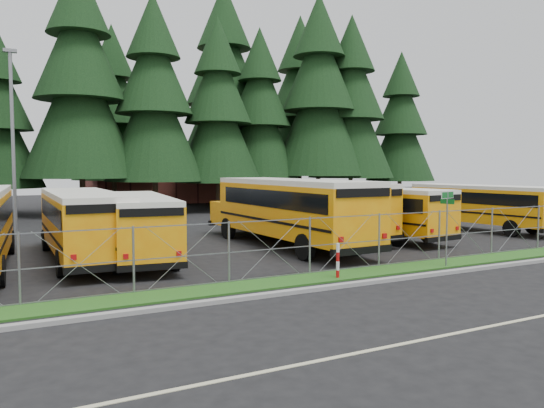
% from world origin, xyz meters
% --- Properties ---
extents(ground, '(120.00, 120.00, 0.00)m').
position_xyz_m(ground, '(0.00, 0.00, 0.00)').
color(ground, black).
rests_on(ground, ground).
extents(curb, '(50.00, 0.25, 0.12)m').
position_xyz_m(curb, '(0.00, -3.10, 0.06)').
color(curb, gray).
rests_on(curb, ground).
extents(grass_verge, '(50.00, 1.40, 0.06)m').
position_xyz_m(grass_verge, '(0.00, -1.70, 0.03)').
color(grass_verge, '#1A4A15').
rests_on(grass_verge, ground).
extents(chainlink_fence, '(44.00, 0.10, 2.00)m').
position_xyz_m(chainlink_fence, '(0.00, -1.00, 1.00)').
color(chainlink_fence, gray).
rests_on(chainlink_fence, ground).
extents(brick_building, '(22.00, 10.00, 6.00)m').
position_xyz_m(brick_building, '(6.00, 40.00, 3.00)').
color(brick_building, maroon).
rests_on(brick_building, ground).
extents(bus_1, '(2.54, 10.48, 2.74)m').
position_xyz_m(bus_1, '(-10.50, 5.54, 1.37)').
color(bus_1, orange).
rests_on(bus_1, ground).
extents(bus_2, '(3.52, 10.03, 2.57)m').
position_xyz_m(bus_2, '(-8.51, 4.86, 1.29)').
color(bus_2, orange).
rests_on(bus_2, ground).
extents(bus_4, '(3.13, 12.04, 3.14)m').
position_xyz_m(bus_4, '(-1.55, 4.94, 1.57)').
color(bus_4, orange).
rests_on(bus_4, ground).
extents(bus_5, '(3.69, 11.44, 2.95)m').
position_xyz_m(bus_5, '(0.87, 6.85, 1.47)').
color(bus_5, orange).
rests_on(bus_5, ground).
extents(bus_6, '(3.47, 10.33, 2.66)m').
position_xyz_m(bus_6, '(3.79, 5.58, 1.33)').
color(bus_6, orange).
rests_on(bus_6, ground).
extents(bus_east, '(3.40, 10.28, 2.65)m').
position_xyz_m(bus_east, '(11.43, 5.46, 1.32)').
color(bus_east, orange).
rests_on(bus_east, ground).
extents(street_sign, '(0.82, 0.54, 2.81)m').
position_xyz_m(street_sign, '(1.16, -2.20, 2.03)').
color(street_sign, gray).
rests_on(street_sign, ground).
extents(striped_bollard, '(0.11, 0.11, 1.20)m').
position_xyz_m(striped_bollard, '(-3.56, -2.04, 0.60)').
color(striped_bollard, '#B20C0C').
rests_on(striped_bollard, ground).
extents(light_standard, '(0.70, 0.35, 10.14)m').
position_xyz_m(light_standard, '(-12.53, 16.41, 5.50)').
color(light_standard, gray).
rests_on(light_standard, ground).
extents(conifer_3, '(8.79, 8.79, 19.43)m').
position_xyz_m(conifer_3, '(-7.52, 26.52, 9.72)').
color(conifer_3, black).
rests_on(conifer_3, ground).
extents(conifer_4, '(7.89, 7.89, 17.45)m').
position_xyz_m(conifer_4, '(-2.08, 25.61, 8.73)').
color(conifer_4, black).
rests_on(conifer_4, ground).
extents(conifer_5, '(7.38, 7.38, 16.32)m').
position_xyz_m(conifer_5, '(3.38, 25.68, 8.16)').
color(conifer_5, black).
rests_on(conifer_5, ground).
extents(conifer_6, '(7.40, 7.40, 16.36)m').
position_xyz_m(conifer_6, '(8.20, 27.47, 8.18)').
color(conifer_6, black).
rests_on(conifer_6, ground).
extents(conifer_7, '(8.92, 8.92, 19.74)m').
position_xyz_m(conifer_7, '(13.50, 25.79, 9.87)').
color(conifer_7, black).
rests_on(conifer_7, ground).
extents(conifer_8, '(8.22, 8.22, 18.17)m').
position_xyz_m(conifer_8, '(17.05, 25.56, 9.09)').
color(conifer_8, black).
rests_on(conifer_8, ground).
extents(conifer_9, '(7.03, 7.03, 15.55)m').
position_xyz_m(conifer_9, '(23.88, 26.33, 7.77)').
color(conifer_9, black).
rests_on(conifer_9, ground).
extents(conifer_11, '(7.65, 7.65, 16.92)m').
position_xyz_m(conifer_11, '(-3.50, 34.77, 8.46)').
color(conifer_11, black).
rests_on(conifer_11, ground).
extents(conifer_12, '(9.67, 9.67, 21.39)m').
position_xyz_m(conifer_12, '(6.50, 31.75, 10.69)').
color(conifer_12, black).
rests_on(conifer_12, ground).
extents(conifer_13, '(8.82, 8.82, 19.49)m').
position_xyz_m(conifer_13, '(15.28, 32.20, 9.75)').
color(conifer_13, black).
rests_on(conifer_13, ground).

